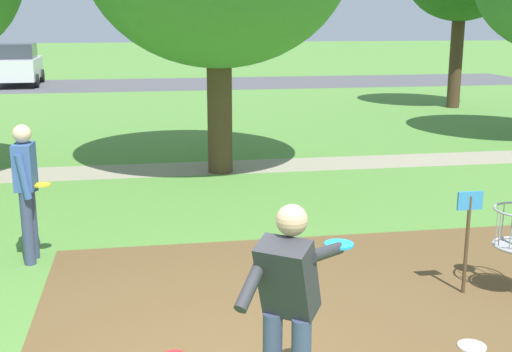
{
  "coord_description": "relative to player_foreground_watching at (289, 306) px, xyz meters",
  "views": [
    {
      "loc": [
        -0.61,
        -4.71,
        2.93
      ],
      "look_at": [
        0.75,
        3.2,
        1.0
      ],
      "focal_mm": 46.11,
      "sensor_mm": 36.0,
      "label": 1
    }
  ],
  "objects": [
    {
      "name": "parking_lot_strip",
      "position": [
        -0.33,
        26.32,
        -0.98
      ],
      "size": [
        36.0,
        6.0,
        0.01
      ],
      "primitive_type": "cube",
      "color": "#4C4C51",
      "rests_on": "ground"
    },
    {
      "name": "player_foreground_watching",
      "position": [
        0.0,
        0.0,
        0.0
      ],
      "size": [
        1.0,
        0.75,
        1.71
      ],
      "color": "#384260",
      "rests_on": "ground"
    },
    {
      "name": "gravel_path",
      "position": [
        -0.33,
        8.73,
        -0.98
      ],
      "size": [
        40.0,
        1.24,
        0.0
      ],
      "primitive_type": "cube",
      "color": "gray",
      "rests_on": "ground"
    },
    {
      "name": "player_throwing",
      "position": [
        -2.37,
        3.92,
        -0.02
      ],
      "size": [
        0.41,
        0.48,
        1.71
      ],
      "color": "#384260",
      "rests_on": "ground"
    },
    {
      "name": "dirt_tee_pad",
      "position": [
        1.18,
        2.3,
        -0.98
      ],
      "size": [
        6.58,
        3.87,
        0.01
      ],
      "primitive_type": "cube",
      "color": "brown",
      "rests_on": "ground"
    },
    {
      "name": "frisbee_far_left",
      "position": [
        1.94,
        0.94,
        -0.98
      ],
      "size": [
        0.26,
        0.26,
        0.02
      ],
      "primitive_type": "cylinder",
      "color": "white",
      "rests_on": "ground"
    },
    {
      "name": "parked_car_leftmost",
      "position": [
        -6.41,
        26.88,
        -0.06
      ],
      "size": [
        2.13,
        4.28,
        1.84
      ],
      "color": "silver",
      "rests_on": "ground"
    }
  ]
}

